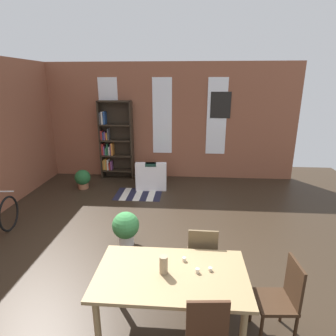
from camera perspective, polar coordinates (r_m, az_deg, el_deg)
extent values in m
plane|color=#2F2419|center=(4.70, -6.21, -18.66)|extent=(11.09, 11.09, 0.00)
cube|color=brown|center=(8.17, -1.13, 9.43)|extent=(7.60, 0.12, 3.28)
cube|color=white|center=(8.37, -11.92, 10.38)|extent=(0.55, 0.02, 2.13)
cube|color=white|center=(8.08, -1.19, 10.51)|extent=(0.55, 0.02, 2.13)
cube|color=white|center=(8.08, 9.92, 10.26)|extent=(0.55, 0.02, 2.13)
cube|color=#987D53|center=(3.25, 0.67, -20.97)|extent=(1.66, 0.96, 0.04)
cylinder|color=#987D53|center=(3.35, -14.22, -28.95)|extent=(0.07, 0.07, 0.72)
cylinder|color=#987D53|center=(3.28, 15.03, -30.26)|extent=(0.07, 0.07, 0.72)
cylinder|color=#987D53|center=(3.88, -10.55, -21.09)|extent=(0.07, 0.07, 0.72)
cylinder|color=#987D53|center=(3.82, 12.89, -21.95)|extent=(0.07, 0.07, 0.72)
cylinder|color=#998466|center=(3.18, -0.91, -19.15)|extent=(0.09, 0.09, 0.21)
cylinder|color=silver|center=(3.25, 6.03, -20.15)|extent=(0.04, 0.04, 0.05)
cylinder|color=silver|center=(3.41, 3.32, -18.12)|extent=(0.04, 0.04, 0.05)
cylinder|color=silver|center=(3.29, 8.63, -19.76)|extent=(0.04, 0.04, 0.04)
cube|color=#402617|center=(2.84, 8.07, -29.11)|extent=(0.38, 0.06, 0.50)
cube|color=brown|center=(4.05, 6.92, -17.46)|extent=(0.41, 0.41, 0.04)
cube|color=brown|center=(3.76, 7.13, -15.92)|extent=(0.38, 0.04, 0.50)
cylinder|color=brown|center=(4.34, 9.26, -18.69)|extent=(0.04, 0.04, 0.43)
cylinder|color=brown|center=(4.33, 4.24, -18.61)|extent=(0.04, 0.04, 0.43)
cylinder|color=brown|center=(4.06, 9.59, -21.66)|extent=(0.04, 0.04, 0.43)
cylinder|color=brown|center=(4.04, 4.12, -21.59)|extent=(0.04, 0.04, 0.43)
cube|color=#372315|center=(3.57, 20.91, -24.18)|extent=(0.43, 0.43, 0.04)
cube|color=#372315|center=(3.48, 24.42, -20.58)|extent=(0.06, 0.38, 0.50)
cylinder|color=#372315|center=(3.80, 16.66, -25.47)|extent=(0.04, 0.04, 0.43)
cylinder|color=#372315|center=(3.55, 18.46, -29.30)|extent=(0.04, 0.04, 0.43)
cylinder|color=#372315|center=(3.90, 22.25, -24.73)|extent=(0.04, 0.04, 0.43)
cylinder|color=#372315|center=(3.67, 24.54, -28.31)|extent=(0.04, 0.04, 0.43)
cube|color=#2D2319|center=(8.36, -13.55, 5.55)|extent=(0.04, 0.30, 2.25)
cube|color=#2D2319|center=(8.13, -7.38, 5.57)|extent=(0.04, 0.30, 2.25)
cube|color=#2D2319|center=(8.37, -10.26, 5.77)|extent=(0.95, 0.01, 2.25)
cube|color=#2D2319|center=(8.46, -10.18, -0.41)|extent=(0.91, 0.30, 0.04)
cube|color=orange|center=(8.53, -12.96, 0.69)|extent=(0.03, 0.17, 0.28)
cube|color=gold|center=(8.51, -12.71, 0.83)|extent=(0.03, 0.18, 0.33)
cube|color=orange|center=(8.49, -12.38, 0.82)|extent=(0.05, 0.22, 0.33)
cube|color=white|center=(8.48, -12.04, 0.77)|extent=(0.04, 0.24, 0.31)
cube|color=#B22D28|center=(8.48, -11.71, 0.46)|extent=(0.03, 0.25, 0.22)
cube|color=#8C4C8C|center=(8.46, -11.43, 0.58)|extent=(0.04, 0.17, 0.26)
cube|color=#2D2319|center=(8.34, -10.34, 2.54)|extent=(0.91, 0.30, 0.04)
cube|color=#B22D28|center=(8.41, -13.13, 3.78)|extent=(0.05, 0.20, 0.33)
cube|color=#8C4C8C|center=(8.40, -12.82, 3.54)|extent=(0.03, 0.20, 0.26)
cube|color=#33724C|center=(8.39, -12.50, 3.38)|extent=(0.04, 0.20, 0.21)
cube|color=#33724C|center=(8.37, -12.23, 3.75)|extent=(0.03, 0.16, 0.32)
cube|color=white|center=(8.36, -11.87, 3.48)|extent=(0.04, 0.16, 0.24)
cube|color=#8C4C8C|center=(8.34, -11.57, 3.81)|extent=(0.03, 0.15, 0.34)
cube|color=orange|center=(8.32, -11.26, 3.86)|extent=(0.05, 0.23, 0.35)
cube|color=#2D2319|center=(8.24, -10.51, 5.57)|extent=(0.91, 0.30, 0.04)
cube|color=#B22D28|center=(8.32, -13.32, 6.56)|extent=(0.05, 0.20, 0.26)
cube|color=#284C8C|center=(8.31, -12.98, 6.43)|extent=(0.03, 0.21, 0.22)
cube|color=#8C4C8C|center=(8.30, -12.70, 6.48)|extent=(0.03, 0.21, 0.23)
cube|color=orange|center=(8.28, -12.35, 6.39)|extent=(0.05, 0.18, 0.21)
cube|color=#4C4C51|center=(8.26, -12.03, 6.82)|extent=(0.03, 0.20, 0.33)
cube|color=#2D2319|center=(8.16, -10.68, 8.66)|extent=(0.91, 0.30, 0.04)
cube|color=#4C4C51|center=(8.25, -13.60, 9.90)|extent=(0.04, 0.19, 0.34)
cube|color=white|center=(8.23, -13.20, 9.95)|extent=(0.05, 0.22, 0.35)
cube|color=#284C8C|center=(8.21, -12.80, 9.98)|extent=(0.05, 0.22, 0.35)
cube|color=#2D2319|center=(8.09, -10.94, 13.25)|extent=(0.91, 0.30, 0.04)
cube|color=white|center=(7.65, -3.33, -2.25)|extent=(0.86, 0.86, 0.40)
cube|color=white|center=(7.23, -3.53, -0.30)|extent=(0.81, 0.22, 0.35)
cube|color=white|center=(7.55, -0.79, -0.29)|extent=(0.17, 0.73, 0.15)
cube|color=white|center=(7.60, -5.93, -0.29)|extent=(0.17, 0.73, 0.15)
cube|color=#19382D|center=(7.19, -3.55, 0.73)|extent=(0.29, 0.19, 0.08)
torus|color=black|center=(6.23, -29.78, -8.10)|extent=(0.11, 0.69, 0.69)
cylinder|color=silver|center=(5.97, -30.93, -4.14)|extent=(0.44, 0.07, 0.02)
cylinder|color=#9E6042|center=(7.86, -16.92, -3.47)|extent=(0.27, 0.27, 0.14)
sphere|color=#235B2D|center=(7.78, -17.07, -1.84)|extent=(0.41, 0.41, 0.41)
cylinder|color=silver|center=(5.11, -8.51, -14.27)|extent=(0.26, 0.26, 0.19)
sphere|color=#387F42|center=(4.97, -8.65, -11.50)|extent=(0.47, 0.47, 0.47)
cube|color=#1E1E33|center=(7.28, -9.94, -5.19)|extent=(0.17, 0.84, 0.01)
cube|color=silver|center=(7.24, -8.66, -5.25)|extent=(0.17, 0.84, 0.01)
cube|color=#1E1E33|center=(7.21, -7.36, -5.30)|extent=(0.17, 0.84, 0.01)
cube|color=silver|center=(7.18, -6.05, -5.35)|extent=(0.17, 0.84, 0.01)
cube|color=#1E1E33|center=(7.15, -4.74, -5.40)|extent=(0.17, 0.84, 0.01)
cube|color=silver|center=(7.13, -3.41, -5.45)|extent=(0.17, 0.84, 0.01)
cube|color=#1E1E33|center=(7.11, -2.07, -5.50)|extent=(0.17, 0.84, 0.01)
cube|color=black|center=(8.06, 10.71, 12.52)|extent=(0.56, 0.03, 0.72)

